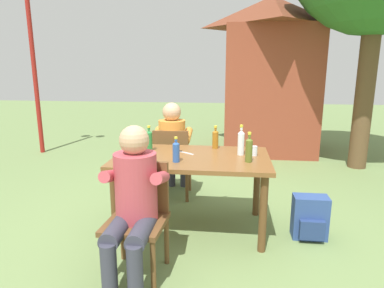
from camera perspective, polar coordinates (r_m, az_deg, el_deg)
name	(u,v)px	position (r m, az deg, el deg)	size (l,w,h in m)	color
ground_plane	(192,227)	(3.53, 0.00, -13.88)	(24.00, 24.00, 0.00)	#6B844C
dining_table	(192,166)	(3.29, 0.00, -3.68)	(1.48, 0.92, 0.75)	brown
chair_near_left	(139,212)	(2.71, -9.00, -11.32)	(0.47, 0.47, 0.87)	brown
chair_far_left	(172,160)	(4.10, -3.38, -2.69)	(0.46, 0.46, 0.87)	brown
person_in_white_shirt	(133,197)	(2.55, -9.91, -8.87)	(0.47, 0.62, 1.18)	#B7424C
person_in_plaid_shirt	(173,144)	(4.16, -3.18, -0.07)	(0.47, 0.62, 1.18)	orange
bottle_amber	(215,139)	(3.55, 3.98, 0.92)	(0.06, 0.06, 0.24)	#996019
bottle_olive	(249,149)	(3.08, 9.61, -0.86)	(0.06, 0.06, 0.28)	#566623
bottle_green	(149,140)	(3.46, -7.26, 0.66)	(0.06, 0.06, 0.26)	#287A38
bottle_clear	(241,142)	(3.31, 8.30, 0.34)	(0.06, 0.06, 0.30)	white
bottle_blue	(176,151)	(3.04, -2.71, -1.22)	(0.06, 0.06, 0.23)	#2D56A3
cup_steel	(144,140)	(3.71, -8.14, 0.61)	(0.06, 0.06, 0.12)	#B2B7BC
cup_white	(131,145)	(3.60, -10.26, -0.11)	(0.07, 0.07, 0.08)	white
cup_glass	(254,151)	(3.32, 10.44, -1.14)	(0.07, 0.07, 0.09)	silver
table_knife	(183,152)	(3.39, -1.49, -1.37)	(0.21, 0.16, 0.01)	silver
backpack_by_near_side	(310,218)	(3.44, 19.34, -11.75)	(0.32, 0.24, 0.41)	#2D4784
brick_kiosk	(269,72)	(6.73, 12.96, 11.80)	(1.88, 2.07, 2.85)	brown
lamp_post	(31,35)	(6.86, -25.63, 16.23)	(0.56, 0.20, 3.03)	maroon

